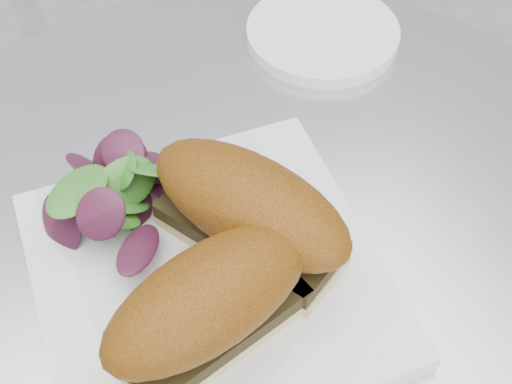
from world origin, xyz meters
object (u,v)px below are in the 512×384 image
saucer (323,33)px  sandwich_right (250,210)px  sandwich_left (209,304)px  plate (209,277)px

saucer → sandwich_right: bearing=-131.2°
sandwich_left → saucer: sandwich_left is taller
plate → sandwich_left: (-0.02, -0.05, 0.05)m
plate → sandwich_left: 0.07m
plate → saucer: (0.22, 0.22, -0.00)m
sandwich_left → sandwich_right: 0.08m
plate → sandwich_left: size_ratio=1.47×
plate → saucer: size_ratio=1.62×
sandwich_left → sandwich_right: size_ratio=0.94×
sandwich_right → saucer: 0.28m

